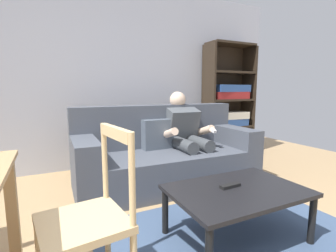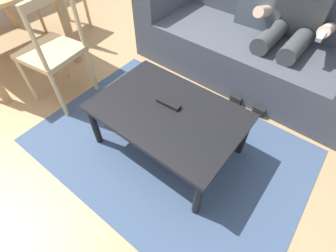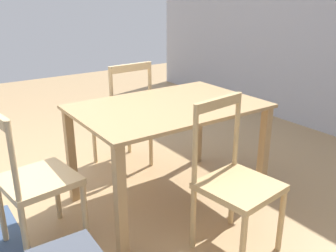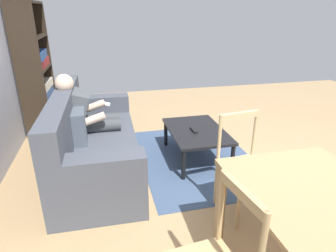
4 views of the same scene
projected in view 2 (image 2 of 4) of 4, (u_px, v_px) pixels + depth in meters
The scene contains 7 objects.
ground_plane at pixel (31, 129), 2.01m from camera, with size 8.86×8.86×0.00m, color tan.
couch at pixel (253, 39), 2.30m from camera, with size 2.12×0.91×0.93m.
person_lounging at pixel (294, 24), 2.01m from camera, with size 0.60×0.91×1.10m.
coffee_table at pixel (168, 115), 1.64m from camera, with size 0.98×0.67×0.39m.
tv_remote at pixel (169, 103), 1.63m from camera, with size 0.05×0.17×0.02m, color black.
dining_chair_facing_couch at pixel (53, 52), 1.93m from camera, with size 0.47×0.47×0.92m.
area_rug at pixel (168, 145), 1.90m from camera, with size 2.00×1.40×0.01m, color #3D5170.
Camera 2 is at (1.68, -0.32, 1.54)m, focal length 26.21 mm.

